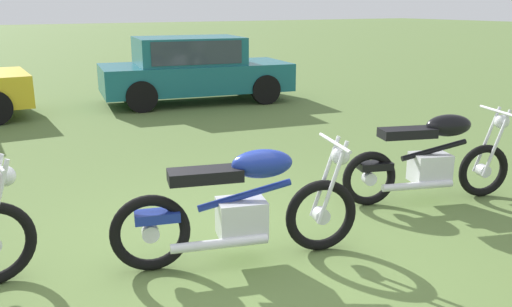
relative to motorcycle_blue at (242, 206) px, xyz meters
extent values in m
plane|color=#567038|center=(0.00, 0.08, -0.49)|extent=(120.00, 120.00, 0.00)
sphere|color=silver|center=(-1.72, 0.59, 0.37)|extent=(0.18, 0.18, 0.16)
torus|color=black|center=(0.69, -0.18, -0.16)|extent=(0.66, 0.25, 0.65)
torus|color=black|center=(-0.74, 0.20, -0.16)|extent=(0.66, 0.25, 0.65)
cylinder|color=silver|center=(0.69, -0.18, -0.16)|extent=(0.16, 0.13, 0.14)
cylinder|color=silver|center=(-0.74, 0.20, -0.16)|extent=(0.16, 0.13, 0.14)
cylinder|color=silver|center=(0.77, -0.10, 0.17)|extent=(0.27, 0.10, 0.73)
cylinder|color=silver|center=(0.73, -0.28, 0.17)|extent=(0.27, 0.10, 0.73)
cube|color=silver|center=(0.00, 0.01, -0.11)|extent=(0.46, 0.39, 0.32)
cylinder|color=navy|center=(0.03, 0.00, 0.09)|extent=(0.80, 0.26, 0.23)
ellipsoid|color=navy|center=(0.17, -0.04, 0.36)|extent=(0.57, 0.38, 0.24)
cube|color=black|center=(-0.29, 0.08, 0.30)|extent=(0.64, 0.38, 0.10)
cube|color=navy|center=(-0.68, 0.18, -0.02)|extent=(0.39, 0.27, 0.08)
cylinder|color=silver|center=(0.79, -0.20, 0.49)|extent=(0.19, 0.63, 0.03)
sphere|color=silver|center=(0.85, -0.22, 0.37)|extent=(0.20, 0.20, 0.16)
cylinder|color=silver|center=(-0.26, -0.09, -0.25)|extent=(0.79, 0.28, 0.08)
torus|color=black|center=(3.12, 0.06, -0.18)|extent=(0.60, 0.27, 0.61)
torus|color=black|center=(1.81, 0.48, -0.18)|extent=(0.60, 0.27, 0.61)
cylinder|color=silver|center=(3.12, 0.06, -0.18)|extent=(0.16, 0.14, 0.14)
cylinder|color=silver|center=(1.81, 0.48, -0.18)|extent=(0.16, 0.14, 0.14)
cylinder|color=silver|center=(3.21, 0.13, 0.16)|extent=(0.27, 0.12, 0.75)
cylinder|color=silver|center=(3.15, -0.04, 0.16)|extent=(0.27, 0.12, 0.75)
cube|color=silver|center=(2.48, 0.26, -0.11)|extent=(0.47, 0.41, 0.32)
cylinder|color=black|center=(2.51, 0.25, 0.09)|extent=(0.74, 0.29, 0.22)
ellipsoid|color=black|center=(2.65, 0.21, 0.36)|extent=(0.57, 0.41, 0.24)
cube|color=black|center=(2.20, 0.35, 0.30)|extent=(0.64, 0.41, 0.10)
cube|color=black|center=(1.86, 0.46, -0.04)|extent=(0.40, 0.28, 0.08)
cylinder|color=silver|center=(3.22, 0.03, 0.49)|extent=(0.22, 0.62, 0.03)
sphere|color=silver|center=(3.27, 0.01, 0.37)|extent=(0.20, 0.20, 0.16)
cylinder|color=silver|center=(2.23, 0.18, -0.25)|extent=(0.79, 0.32, 0.08)
cube|color=#19606B|center=(2.77, 7.38, 0.06)|extent=(4.31, 2.34, 0.60)
cube|color=#19606B|center=(2.62, 7.40, 0.64)|extent=(2.46, 1.89, 0.60)
cube|color=#2D3842|center=(2.62, 7.40, 0.66)|extent=(2.13, 1.87, 0.48)
cylinder|color=black|center=(4.22, 7.96, -0.17)|extent=(0.67, 0.32, 0.64)
cylinder|color=black|center=(3.97, 6.37, -0.17)|extent=(0.67, 0.32, 0.64)
cylinder|color=black|center=(1.56, 8.38, -0.17)|extent=(0.67, 0.32, 0.64)
cylinder|color=black|center=(1.31, 6.79, -0.17)|extent=(0.67, 0.32, 0.64)
camera|label=1|loc=(-1.98, -3.75, 1.63)|focal=37.92mm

